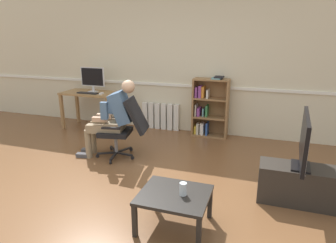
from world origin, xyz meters
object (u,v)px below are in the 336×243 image
tv_stand (298,184)px  drinking_glass (183,189)px  tv_screen (304,141)px  coffee_table (174,198)px  imac_monitor (93,78)px  office_chair (125,126)px  person_seated (112,117)px  keyboard (88,93)px  computer_desk (91,98)px  bookshelf (208,108)px  radiator (161,116)px  computer_mouse (101,93)px

tv_stand → drinking_glass: size_ratio=6.81×
tv_screen → coffee_table: tv_screen is taller
imac_monitor → tv_screen: (3.79, -1.78, -0.28)m
office_chair → person_seated: size_ratio=0.78×
office_chair → tv_screen: 2.54m
keyboard → imac_monitor: bearing=91.2°
imac_monitor → drinking_glass: (2.66, -2.67, -0.60)m
computer_desk → tv_screen: bearing=-24.1°
computer_desk → tv_stand: bearing=-24.1°
bookshelf → drinking_glass: 2.90m
bookshelf → radiator: size_ratio=1.47×
imac_monitor → drinking_glass: 3.82m
coffee_table → drinking_glass: drinking_glass is taller
imac_monitor → person_seated: 1.74m
bookshelf → drinking_glass: bookshelf is taller
imac_monitor → tv_stand: 4.27m
coffee_table → office_chair: bearing=131.1°
computer_desk → drinking_glass: size_ratio=8.97×
person_seated → drinking_glass: size_ratio=9.60×
radiator → drinking_glass: radiator is taller
computer_desk → bookshelf: (2.37, 0.29, -0.10)m
computer_desk → tv_stand: size_ratio=1.32×
keyboard → radiator: size_ratio=0.55×
bookshelf → tv_stand: bookshelf is taller
computer_mouse → person_seated: person_seated is taller
computer_desk → tv_screen: tv_screen is taller
tv_screen → coffee_table: 1.57m
keyboard → drinking_glass: size_ratio=3.37×
keyboard → computer_mouse: bearing=3.8°
person_seated → coffee_table: bearing=35.2°
tv_screen → radiator: bearing=53.7°
person_seated → tv_stand: 2.74m
computer_desk → computer_mouse: bearing=-20.2°
radiator → bookshelf: bearing=-5.6°
computer_desk → person_seated: person_seated is taller
coffee_table → imac_monitor: bearing=134.0°
bookshelf → tv_stand: 2.48m
office_chair → coffee_table: size_ratio=1.41×
computer_desk → radiator: (1.37, 0.39, -0.37)m
bookshelf → imac_monitor: bearing=-174.8°
bookshelf → office_chair: bookshelf is taller
tv_stand → keyboard: bearing=157.5°
computer_mouse → office_chair: (1.02, -1.04, -0.25)m
imac_monitor → tv_screen: 4.20m
tv_screen → drinking_glass: 1.47m
office_chair → keyboard: bearing=-138.4°
tv_screen → coffee_table: bearing=130.6°
office_chair → tv_stand: (2.46, -0.55, -0.30)m
computer_mouse → radiator: computer_mouse is taller
imac_monitor → tv_stand: size_ratio=0.60×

